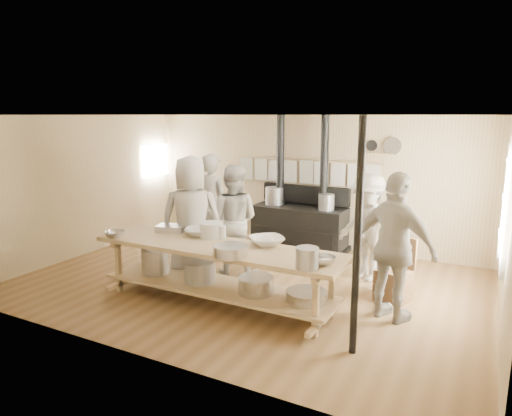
# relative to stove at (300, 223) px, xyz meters

# --- Properties ---
(ground) EXTENTS (7.00, 7.00, 0.00)m
(ground) POSITION_rel_stove_xyz_m (0.01, -2.12, -0.52)
(ground) COLOR brown
(ground) RESTS_ON ground
(room_shell) EXTENTS (7.00, 7.00, 7.00)m
(room_shell) POSITION_rel_stove_xyz_m (0.01, -2.12, 1.10)
(room_shell) COLOR tan
(room_shell) RESTS_ON ground
(window_right) EXTENTS (0.09, 1.50, 1.65)m
(window_right) POSITION_rel_stove_xyz_m (3.48, -1.52, 0.98)
(window_right) COLOR beige
(window_right) RESTS_ON ground
(left_opening) EXTENTS (0.00, 0.90, 0.90)m
(left_opening) POSITION_rel_stove_xyz_m (-3.44, -0.12, 1.08)
(left_opening) COLOR white
(left_opening) RESTS_ON ground
(stove) EXTENTS (1.90, 0.75, 2.60)m
(stove) POSITION_rel_stove_xyz_m (0.00, 0.00, 0.00)
(stove) COLOR black
(stove) RESTS_ON ground
(towel_rail) EXTENTS (3.00, 0.04, 0.47)m
(towel_rail) POSITION_rel_stove_xyz_m (0.01, 0.28, 1.03)
(towel_rail) COLOR tan
(towel_rail) RESTS_ON ground
(back_wall_shelf) EXTENTS (0.63, 0.14, 0.32)m
(back_wall_shelf) POSITION_rel_stove_xyz_m (1.47, 0.32, 1.48)
(back_wall_shelf) COLOR tan
(back_wall_shelf) RESTS_ON ground
(prep_table) EXTENTS (3.60, 0.90, 0.85)m
(prep_table) POSITION_rel_stove_xyz_m (-0.00, -3.02, -0.00)
(prep_table) COLOR tan
(prep_table) RESTS_ON ground
(support_post) EXTENTS (0.08, 0.08, 2.60)m
(support_post) POSITION_rel_stove_xyz_m (2.06, -3.47, 0.78)
(support_post) COLOR black
(support_post) RESTS_ON ground
(cook_far_left) EXTENTS (0.71, 0.48, 1.91)m
(cook_far_left) POSITION_rel_stove_xyz_m (-1.32, -1.10, 0.43)
(cook_far_left) COLOR #A49E92
(cook_far_left) RESTS_ON ground
(cook_left) EXTENTS (1.04, 0.90, 1.82)m
(cook_left) POSITION_rel_stove_xyz_m (-0.44, -1.83, 0.39)
(cook_left) COLOR #A49E92
(cook_left) RESTS_ON ground
(cook_center) EXTENTS (1.16, 1.01, 2.00)m
(cook_center) POSITION_rel_stove_xyz_m (-0.83, -2.42, 0.48)
(cook_center) COLOR #A49E92
(cook_center) RESTS_ON ground
(cook_right) EXTENTS (1.22, 0.87, 1.93)m
(cook_right) POSITION_rel_stove_xyz_m (2.26, -2.41, 0.44)
(cook_right) COLOR #A49E92
(cook_right) RESTS_ON ground
(cook_by_window) EXTENTS (1.27, 1.08, 1.71)m
(cook_by_window) POSITION_rel_stove_xyz_m (1.59, -1.09, 0.34)
(cook_by_window) COLOR #A49E92
(cook_by_window) RESTS_ON ground
(chair) EXTENTS (0.54, 0.54, 0.90)m
(chair) POSITION_rel_stove_xyz_m (2.17, -1.75, -0.25)
(chair) COLOR #523920
(chair) RESTS_ON ground
(bowl_white_a) EXTENTS (0.57, 0.57, 0.11)m
(bowl_white_a) POSITION_rel_stove_xyz_m (-0.51, -2.69, 0.38)
(bowl_white_a) COLOR white
(bowl_white_a) RESTS_ON prep_table
(bowl_steel_a) EXTENTS (0.40, 0.40, 0.09)m
(bowl_steel_a) POSITION_rel_stove_xyz_m (-1.54, -3.35, 0.37)
(bowl_steel_a) COLOR silver
(bowl_steel_a) RESTS_ON prep_table
(bowl_white_b) EXTENTS (0.66, 0.66, 0.11)m
(bowl_white_b) POSITION_rel_stove_xyz_m (0.60, -2.69, 0.39)
(bowl_white_b) COLOR white
(bowl_white_b) RESTS_ON prep_table
(bowl_steel_b) EXTENTS (0.35, 0.35, 0.10)m
(bowl_steel_b) POSITION_rel_stove_xyz_m (1.56, -3.12, 0.38)
(bowl_steel_b) COLOR silver
(bowl_steel_b) RESTS_ON prep_table
(roasting_pan) EXTENTS (0.49, 0.39, 0.09)m
(roasting_pan) POSITION_rel_stove_xyz_m (-1.03, -2.69, 0.38)
(roasting_pan) COLOR #B2B2B7
(roasting_pan) RESTS_ON prep_table
(mixing_bowl_large) EXTENTS (0.56, 0.56, 0.14)m
(mixing_bowl_large) POSITION_rel_stove_xyz_m (0.41, -3.35, 0.40)
(mixing_bowl_large) COLOR silver
(mixing_bowl_large) RESTS_ON prep_table
(bucket_galv) EXTENTS (0.33, 0.33, 0.25)m
(bucket_galv) POSITION_rel_stove_xyz_m (1.45, -3.34, 0.45)
(bucket_galv) COLOR gray
(bucket_galv) RESTS_ON prep_table
(deep_bowl_enamel) EXTENTS (0.39, 0.39, 0.22)m
(deep_bowl_enamel) POSITION_rel_stove_xyz_m (-0.29, -2.69, 0.44)
(deep_bowl_enamel) COLOR white
(deep_bowl_enamel) RESTS_ON prep_table
(pitcher) EXTENTS (0.16, 0.16, 0.19)m
(pitcher) POSITION_rel_stove_xyz_m (-0.12, -2.69, 0.43)
(pitcher) COLOR white
(pitcher) RESTS_ON prep_table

